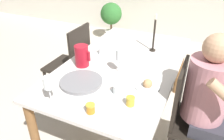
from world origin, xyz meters
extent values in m
plane|color=beige|center=(0.00, 0.00, 0.00)|extent=(20.00, 20.00, 0.00)
cube|color=silver|center=(0.00, 0.00, 0.71)|extent=(0.97, 1.71, 0.03)
cylinder|color=brown|center=(-0.43, -0.79, 0.35)|extent=(0.07, 0.07, 0.69)
cylinder|color=brown|center=(-0.43, 0.79, 0.35)|extent=(0.07, 0.07, 0.69)
cylinder|color=brown|center=(0.43, 0.79, 0.35)|extent=(0.07, 0.07, 0.69)
cylinder|color=black|center=(0.93, -0.06, 0.22)|extent=(0.04, 0.04, 0.44)
cylinder|color=black|center=(0.56, -0.06, 0.22)|extent=(0.04, 0.04, 0.44)
cube|color=black|center=(0.75, -0.25, 0.45)|extent=(0.42, 0.42, 0.03)
cube|color=black|center=(0.55, -0.25, 0.70)|extent=(0.03, 0.39, 0.47)
cylinder|color=black|center=(-0.93, -0.06, 0.22)|extent=(0.04, 0.04, 0.44)
cylinder|color=black|center=(-0.93, 0.31, 0.22)|extent=(0.04, 0.04, 0.44)
cylinder|color=black|center=(-0.56, -0.06, 0.22)|extent=(0.04, 0.04, 0.44)
cylinder|color=black|center=(-0.56, 0.31, 0.22)|extent=(0.04, 0.04, 0.44)
cube|color=black|center=(-0.75, 0.13, 0.45)|extent=(0.42, 0.42, 0.03)
cube|color=black|center=(-0.55, 0.13, 0.70)|extent=(0.03, 0.39, 0.47)
cube|color=#33333D|center=(0.82, -0.26, 0.51)|extent=(0.30, 0.34, 0.11)
cylinder|color=#B77A84|center=(0.73, -0.26, 0.79)|extent=(0.30, 0.30, 0.46)
sphere|color=tan|center=(0.73, -0.26, 1.10)|extent=(0.19, 0.19, 0.19)
cylinder|color=#A31423|center=(-0.31, -0.21, 0.82)|extent=(0.12, 0.12, 0.19)
cube|color=#A31423|center=(-0.24, -0.21, 0.83)|extent=(0.02, 0.02, 0.09)
cone|color=#A31423|center=(-0.36, -0.21, 0.89)|extent=(0.04, 0.04, 0.04)
cylinder|color=white|center=(0.04, -0.19, 0.72)|extent=(0.06, 0.06, 0.00)
cylinder|color=white|center=(0.04, -0.19, 0.79)|extent=(0.01, 0.01, 0.12)
cylinder|color=white|center=(0.04, -0.19, 0.89)|extent=(0.07, 0.07, 0.09)
cylinder|color=white|center=(-0.23, -0.75, 0.72)|extent=(0.06, 0.06, 0.00)
cylinder|color=white|center=(-0.23, -0.75, 0.78)|extent=(0.01, 0.01, 0.11)
cylinder|color=white|center=(-0.23, -0.75, 0.88)|extent=(0.07, 0.07, 0.08)
cylinder|color=gold|center=(-0.23, -0.75, 0.86)|extent=(0.05, 0.05, 0.05)
cylinder|color=silver|center=(0.15, -0.47, 0.73)|extent=(0.14, 0.14, 0.01)
cylinder|color=silver|center=(0.15, -0.47, 0.76)|extent=(0.08, 0.08, 0.06)
cube|color=silver|center=(0.20, -0.47, 0.76)|extent=(0.01, 0.01, 0.03)
cylinder|color=silver|center=(-0.25, 0.08, 0.73)|extent=(0.14, 0.14, 0.01)
cylinder|color=silver|center=(-0.25, 0.08, 0.76)|extent=(0.08, 0.08, 0.06)
cube|color=silver|center=(-0.21, 0.08, 0.76)|extent=(0.01, 0.01, 0.03)
cylinder|color=gray|center=(-0.16, -0.47, 0.73)|extent=(0.33, 0.33, 0.02)
cylinder|color=gray|center=(-0.16, -0.47, 0.75)|extent=(0.33, 0.33, 0.01)
cylinder|color=silver|center=(0.32, -0.31, 0.73)|extent=(0.18, 0.18, 0.01)
sphere|color=tan|center=(0.32, -0.31, 0.76)|extent=(0.07, 0.07, 0.07)
cylinder|color=#C67A1E|center=(0.07, -0.73, 0.75)|extent=(0.06, 0.06, 0.06)
cylinder|color=gold|center=(0.07, -0.73, 0.78)|extent=(0.06, 0.06, 0.01)
cylinder|color=gold|center=(0.27, -0.56, 0.75)|extent=(0.06, 0.06, 0.06)
cylinder|color=gold|center=(0.27, -0.56, 0.78)|extent=(0.06, 0.06, 0.01)
cylinder|color=black|center=(0.17, 0.36, 0.73)|extent=(0.06, 0.06, 0.01)
cylinder|color=black|center=(0.17, 0.36, 0.89)|extent=(0.02, 0.02, 0.31)
cylinder|color=beige|center=(0.17, 0.36, 1.07)|extent=(0.02, 0.02, 0.05)
cylinder|color=beige|center=(-1.09, 2.07, 0.10)|extent=(0.25, 0.25, 0.20)
cylinder|color=brown|center=(-1.09, 2.07, 0.28)|extent=(0.04, 0.04, 0.16)
sphere|color=#2D6B2D|center=(-1.09, 2.07, 0.53)|extent=(0.41, 0.41, 0.41)
camera|label=1|loc=(0.64, -1.66, 1.66)|focal=35.00mm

